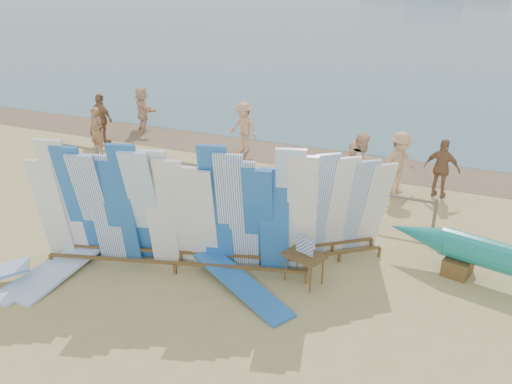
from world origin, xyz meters
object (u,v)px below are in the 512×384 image
at_px(flat_board_a, 53,272).
at_px(stroller, 328,187).
at_px(beachgoer_10, 442,168).
at_px(flat_board_d, 242,291).
at_px(main_surfboard_rack, 175,213).
at_px(beachgoer_extra_1, 102,119).
at_px(beachgoer_8, 362,165).
at_px(beachgoer_9, 399,163).
at_px(side_surfboard_rack, 339,210).
at_px(beachgoer_1, 96,132).
at_px(beachgoer_6, 354,167).
at_px(beachgoer_11, 143,109).
at_px(beachgoer_3, 244,127).
at_px(beach_chair_left, 271,189).
at_px(flat_board_b, 68,271).
at_px(beach_chair_right, 232,173).
at_px(vendor_table, 304,268).

height_order(flat_board_a, stroller, stroller).
bearing_deg(beachgoer_10, stroller, 43.11).
bearing_deg(beachgoer_10, flat_board_d, 76.06).
relative_size(main_surfboard_rack, beachgoer_extra_1, 3.27).
height_order(stroller, beachgoer_8, beachgoer_8).
xyz_separation_m(flat_board_a, beachgoer_9, (6.06, 7.20, 0.91)).
distance_m(main_surfboard_rack, flat_board_a, 2.99).
height_order(side_surfboard_rack, flat_board_d, side_surfboard_rack).
bearing_deg(beachgoer_10, beachgoer_9, 21.71).
bearing_deg(stroller, beachgoer_1, -179.12).
xyz_separation_m(beachgoer_6, beachgoer_extra_1, (-9.39, 0.92, 0.12)).
bearing_deg(main_surfboard_rack, beachgoer_11, 111.92).
relative_size(beachgoer_3, beachgoer_1, 1.05).
xyz_separation_m(flat_board_d, beachgoer_extra_1, (-8.50, 6.71, 0.90)).
height_order(main_surfboard_rack, flat_board_d, main_surfboard_rack).
xyz_separation_m(beachgoer_9, beachgoer_10, (1.14, 0.19, -0.06)).
relative_size(beach_chair_left, stroller, 0.65).
relative_size(flat_board_d, beachgoer_10, 1.60).
bearing_deg(flat_board_a, flat_board_d, 21.96).
distance_m(beachgoer_9, beachgoer_8, 1.11).
bearing_deg(beachgoer_6, flat_board_b, -51.90).
xyz_separation_m(flat_board_b, flat_board_d, (3.77, 0.77, 0.00)).
distance_m(beachgoer_10, beachgoer_1, 11.08).
bearing_deg(beach_chair_left, beachgoer_11, 136.34).
distance_m(beach_chair_right, beachgoer_11, 6.33).
relative_size(flat_board_d, beachgoer_3, 1.55).
bearing_deg(beachgoer_3, flat_board_b, -74.65).
relative_size(side_surfboard_rack, flat_board_b, 0.97).
height_order(main_surfboard_rack, beachgoer_9, main_surfboard_rack).
xyz_separation_m(beach_chair_right, beachgoer_9, (4.74, 1.02, 0.67)).
bearing_deg(flat_board_b, beachgoer_8, 54.75).
distance_m(vendor_table, beach_chair_left, 4.42).
xyz_separation_m(flat_board_d, beachgoer_6, (0.89, 5.80, 0.78)).
relative_size(flat_board_b, beach_chair_left, 3.49).
height_order(beachgoer_6, beachgoer_8, beachgoer_8).
xyz_separation_m(vendor_table, beachgoer_10, (2.13, 5.67, 0.49)).
relative_size(vendor_table, beach_chair_left, 1.37).
xyz_separation_m(side_surfboard_rack, beachgoer_11, (-9.43, 6.55, -0.33)).
bearing_deg(beachgoer_1, flat_board_d, -24.36).
height_order(beach_chair_left, beachgoer_11, beachgoer_11).
bearing_deg(beachgoer_9, beachgoer_10, -43.22).
bearing_deg(beachgoer_1, beachgoer_3, 38.34).
height_order(flat_board_b, stroller, stroller).
height_order(side_surfboard_rack, vendor_table, side_surfboard_rack).
distance_m(beachgoer_11, beachgoer_8, 9.61).
bearing_deg(flat_board_d, beachgoer_8, 17.46).
bearing_deg(beachgoer_10, beachgoer_8, 33.55).
xyz_separation_m(side_surfboard_rack, beach_chair_left, (-2.58, 2.56, -0.96)).
relative_size(beach_chair_right, beachgoer_10, 0.49).
bearing_deg(beachgoer_11, beachgoer_3, -154.26).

